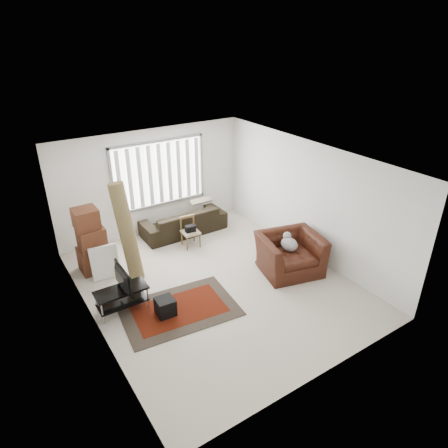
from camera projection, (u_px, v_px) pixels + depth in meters
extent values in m
plane|color=beige|center=(215.00, 283.00, 8.47)|extent=(6.00, 6.00, 0.00)
cube|color=white|center=(214.00, 161.00, 7.27)|extent=(5.00, 6.00, 0.02)
cube|color=white|center=(152.00, 182.00, 10.12)|extent=(5.00, 0.02, 2.70)
cube|color=white|center=(327.00, 307.00, 5.62)|extent=(5.00, 0.02, 2.70)
cube|color=white|center=(87.00, 264.00, 6.64)|extent=(0.02, 6.00, 2.70)
cube|color=white|center=(308.00, 200.00, 9.09)|extent=(0.02, 6.00, 2.70)
cube|color=white|center=(159.00, 173.00, 10.11)|extent=(2.40, 0.01, 1.60)
cube|color=gray|center=(159.00, 174.00, 10.09)|extent=(2.52, 0.06, 1.72)
cube|color=white|center=(160.00, 174.00, 10.06)|extent=(2.40, 0.02, 1.55)
cube|color=black|center=(179.00, 309.00, 7.67)|extent=(2.30, 1.66, 0.02)
cube|color=#4D1306|center=(179.00, 309.00, 7.67)|extent=(1.81, 1.17, 0.00)
cube|color=black|center=(121.00, 290.00, 7.45)|extent=(0.98, 0.44, 0.04)
cube|color=black|center=(123.00, 302.00, 7.57)|extent=(0.94, 0.41, 0.03)
cylinder|color=#B2B2B7|center=(103.00, 314.00, 7.20)|extent=(0.03, 0.03, 0.49)
cylinder|color=#B2B2B7|center=(148.00, 297.00, 7.63)|extent=(0.03, 0.03, 0.49)
cylinder|color=#B2B2B7|center=(96.00, 303.00, 7.48)|extent=(0.03, 0.03, 0.49)
cylinder|color=#B2B2B7|center=(140.00, 288.00, 7.91)|extent=(0.03, 0.03, 0.49)
imported|color=black|center=(119.00, 279.00, 7.34)|extent=(0.10, 0.79, 0.45)
cube|color=black|center=(165.00, 307.00, 7.47)|extent=(0.35, 0.35, 0.34)
cube|color=#5B301D|center=(94.00, 259.00, 8.84)|extent=(0.61, 0.55, 0.55)
cube|color=#5B301D|center=(92.00, 238.00, 8.60)|extent=(0.55, 0.50, 0.49)
cube|color=#5B301D|center=(86.00, 219.00, 8.41)|extent=(0.50, 0.50, 0.44)
cube|color=silver|center=(105.00, 262.00, 8.52)|extent=(0.59, 0.24, 0.74)
cylinder|color=brown|center=(127.00, 233.00, 8.24)|extent=(0.54, 0.72, 2.15)
imported|color=black|center=(183.00, 218.00, 10.39)|extent=(2.22, 0.97, 0.85)
cube|color=#857757|center=(191.00, 232.00, 9.75)|extent=(0.44, 0.44, 0.04)
cylinder|color=brown|center=(187.00, 244.00, 9.63)|extent=(0.04, 0.04, 0.38)
cylinder|color=brown|center=(200.00, 240.00, 9.77)|extent=(0.04, 0.04, 0.38)
cylinder|color=brown|center=(182.00, 238.00, 9.90)|extent=(0.04, 0.04, 0.38)
cylinder|color=brown|center=(194.00, 235.00, 10.04)|extent=(0.04, 0.04, 0.38)
cube|color=brown|center=(187.00, 217.00, 9.74)|extent=(0.38, 0.07, 0.06)
cube|color=brown|center=(181.00, 224.00, 9.74)|extent=(0.04, 0.04, 0.38)
cube|color=brown|center=(194.00, 221.00, 9.88)|extent=(0.04, 0.04, 0.38)
cube|color=black|center=(190.00, 229.00, 9.71)|extent=(0.26, 0.16, 0.16)
imported|color=#36150B|center=(290.00, 251.00, 8.71)|extent=(1.55, 1.43, 0.97)
ellipsoid|color=#59595B|center=(291.00, 246.00, 8.65)|extent=(0.34, 0.40, 0.24)
sphere|color=#59595B|center=(287.00, 236.00, 8.74)|extent=(0.18, 0.18, 0.18)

